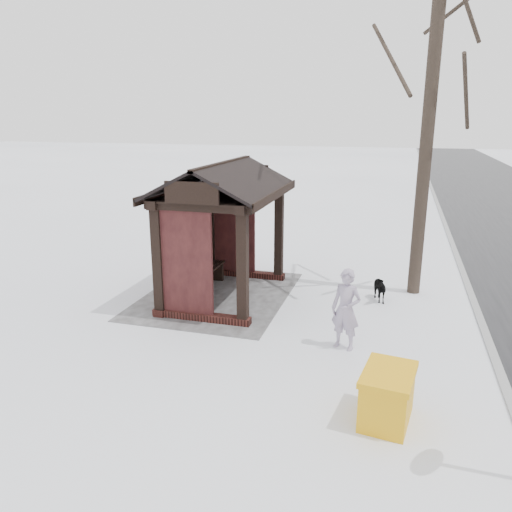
{
  "coord_description": "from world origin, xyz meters",
  "views": [
    {
      "loc": [
        10.29,
        3.71,
        4.03
      ],
      "look_at": [
        0.22,
        0.8,
        1.09
      ],
      "focal_mm": 35.0,
      "sensor_mm": 36.0,
      "label": 1
    }
  ],
  "objects": [
    {
      "name": "dog",
      "position": [
        -0.68,
        3.39,
        0.3
      ],
      "size": [
        0.79,
        0.57,
        0.61
      ],
      "primitive_type": "imported",
      "rotation": [
        0.0,
        0.0,
        1.95
      ],
      "color": "black",
      "rests_on": "ground"
    },
    {
      "name": "kerb",
      "position": [
        0.0,
        5.5,
        0.01
      ],
      "size": [
        120.0,
        0.15,
        0.06
      ],
      "primitive_type": "cube",
      "color": "gray",
      "rests_on": "ground"
    },
    {
      "name": "pedestrian",
      "position": [
        1.95,
        2.95,
        0.74
      ],
      "size": [
        0.51,
        0.62,
        1.48
      ],
      "primitive_type": "imported",
      "rotation": [
        0.0,
        0.0,
        1.25
      ],
      "color": "#9E90A9",
      "rests_on": "ground"
    },
    {
      "name": "tree_near",
      "position": [
        -1.5,
        4.2,
        6.16
      ],
      "size": [
        3.42,
        3.42,
        9.03
      ],
      "color": "black",
      "rests_on": "ground"
    },
    {
      "name": "ground",
      "position": [
        0.0,
        0.0,
        0.0
      ],
      "size": [
        120.0,
        120.0,
        0.0
      ],
      "primitive_type": "plane",
      "color": "white",
      "rests_on": "ground"
    },
    {
      "name": "grit_bin",
      "position": [
        4.04,
        3.76,
        0.38
      ],
      "size": [
        1.05,
        0.79,
        0.74
      ],
      "rotation": [
        0.0,
        0.0,
        -0.14
      ],
      "color": "#E5A00D",
      "rests_on": "ground"
    },
    {
      "name": "trampled_patch",
      "position": [
        0.0,
        -0.2,
        0.01
      ],
      "size": [
        4.2,
        3.2,
        0.02
      ],
      "primitive_type": "cube",
      "color": "gray",
      "rests_on": "ground"
    },
    {
      "name": "bus_shelter",
      "position": [
        0.0,
        -0.16,
        2.17
      ],
      "size": [
        3.6,
        2.4,
        3.09
      ],
      "color": "#391915",
      "rests_on": "ground"
    }
  ]
}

